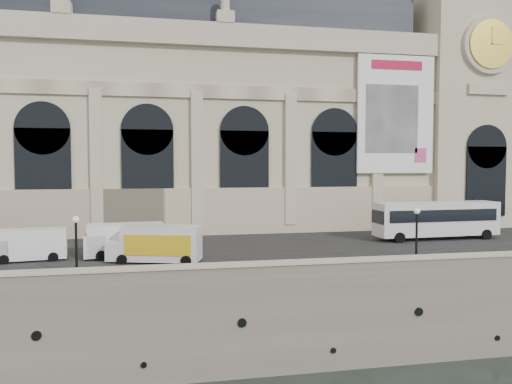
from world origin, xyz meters
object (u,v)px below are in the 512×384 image
bus_right (436,219)px  van_b (25,245)px  van_c (121,240)px  lamp_left (76,250)px  box_truck (157,244)px  lamp_right (416,239)px

bus_right → van_b: size_ratio=2.21×
van_c → van_b: bearing=-179.6°
van_c → lamp_left: (-2.13, -8.30, 0.71)m
van_b → lamp_left: size_ratio=1.37×
van_b → box_truck: 10.23m
van_b → lamp_left: bearing=-58.7°
van_b → box_truck: size_ratio=0.79×
van_c → lamp_right: (20.89, -8.59, 0.79)m
lamp_right → box_truck: bearing=161.5°
van_b → lamp_right: bearing=-16.9°
box_truck → lamp_right: size_ratio=1.66×
van_b → lamp_left: (5.02, -8.25, 0.84)m
box_truck → lamp_right: (18.11, -6.07, 0.77)m
lamp_left → van_c: bearing=75.6°
van_c → box_truck: (2.78, -2.52, 0.02)m
bus_right → van_b: 37.31m
bus_right → box_truck: size_ratio=1.75×
bus_right → van_c: bearing=-172.7°
bus_right → van_b: bearing=-174.0°
box_truck → lamp_left: (-4.91, -5.78, 0.69)m
bus_right → lamp_right: bearing=-126.1°
van_c → lamp_right: lamp_right is taller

